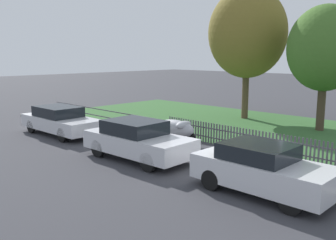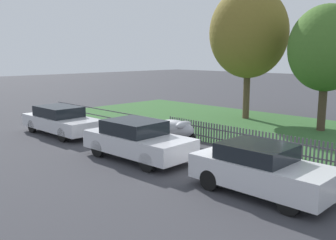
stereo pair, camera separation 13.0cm
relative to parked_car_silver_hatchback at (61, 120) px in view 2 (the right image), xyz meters
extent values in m
plane|color=#38383D|center=(9.46, 1.04, -0.68)|extent=(120.00, 120.00, 0.00)
cube|color=#B2ADA3|center=(9.46, 1.14, -0.62)|extent=(32.41, 0.20, 0.12)
cube|color=#33602D|center=(9.46, 8.23, -0.68)|extent=(32.41, 9.35, 0.01)
cube|color=#4C4C51|center=(9.46, 3.58, -0.44)|extent=(32.41, 0.03, 0.05)
cube|color=#4C4C51|center=(9.46, 3.58, -0.05)|extent=(32.41, 0.03, 0.05)
cube|color=#4C4C51|center=(3.77, 3.56, -0.24)|extent=(0.06, 0.03, 0.89)
cube|color=#4C4C51|center=(3.92, 3.56, -0.24)|extent=(0.06, 0.03, 0.89)
cube|color=#4C4C51|center=(4.06, 3.56, -0.24)|extent=(0.06, 0.03, 0.89)
cube|color=#4C4C51|center=(4.20, 3.56, -0.24)|extent=(0.06, 0.03, 0.89)
cube|color=#4C4C51|center=(4.35, 3.56, -0.24)|extent=(0.06, 0.03, 0.89)
cube|color=#4C4C51|center=(4.49, 3.56, -0.24)|extent=(0.06, 0.03, 0.89)
cube|color=#4C4C51|center=(4.64, 3.56, -0.24)|extent=(0.06, 0.03, 0.89)
cube|color=#4C4C51|center=(4.78, 3.56, -0.24)|extent=(0.06, 0.03, 0.89)
cube|color=#4C4C51|center=(4.92, 3.56, -0.24)|extent=(0.06, 0.03, 0.89)
cube|color=#4C4C51|center=(5.07, 3.56, -0.24)|extent=(0.06, 0.03, 0.89)
cube|color=#4C4C51|center=(5.21, 3.56, -0.24)|extent=(0.06, 0.03, 0.89)
cube|color=#4C4C51|center=(5.36, 3.56, -0.24)|extent=(0.06, 0.03, 0.89)
cube|color=#4C4C51|center=(5.50, 3.56, -0.24)|extent=(0.06, 0.03, 0.89)
cube|color=#4C4C51|center=(5.64, 3.56, -0.24)|extent=(0.06, 0.03, 0.89)
cube|color=#4C4C51|center=(5.79, 3.56, -0.24)|extent=(0.06, 0.03, 0.89)
cube|color=#4C4C51|center=(5.93, 3.56, -0.24)|extent=(0.06, 0.03, 0.89)
cube|color=#4C4C51|center=(6.08, 3.56, -0.24)|extent=(0.06, 0.03, 0.89)
cube|color=#4C4C51|center=(6.22, 3.56, -0.24)|extent=(0.06, 0.03, 0.89)
cube|color=#4C4C51|center=(6.36, 3.56, -0.24)|extent=(0.06, 0.03, 0.89)
cube|color=#4C4C51|center=(6.51, 3.56, -0.24)|extent=(0.06, 0.03, 0.89)
cube|color=#4C4C51|center=(6.65, 3.56, -0.24)|extent=(0.06, 0.03, 0.89)
cube|color=#4C4C51|center=(6.80, 3.56, -0.24)|extent=(0.06, 0.03, 0.89)
cube|color=#4C4C51|center=(6.94, 3.56, -0.24)|extent=(0.06, 0.03, 0.89)
cube|color=#4C4C51|center=(7.08, 3.56, -0.24)|extent=(0.06, 0.03, 0.89)
cube|color=#4C4C51|center=(7.23, 3.56, -0.24)|extent=(0.06, 0.03, 0.89)
cube|color=#4C4C51|center=(7.37, 3.56, -0.24)|extent=(0.06, 0.03, 0.89)
cube|color=#4C4C51|center=(7.52, 3.56, -0.24)|extent=(0.06, 0.03, 0.89)
cube|color=#4C4C51|center=(7.66, 3.56, -0.24)|extent=(0.06, 0.03, 0.89)
cube|color=#4C4C51|center=(7.80, 3.56, -0.24)|extent=(0.06, 0.03, 0.89)
cube|color=#4C4C51|center=(7.95, 3.56, -0.24)|extent=(0.06, 0.03, 0.89)
cube|color=#4C4C51|center=(8.09, 3.56, -0.24)|extent=(0.06, 0.03, 0.89)
cube|color=#4C4C51|center=(8.24, 3.56, -0.24)|extent=(0.06, 0.03, 0.89)
cube|color=#4C4C51|center=(8.38, 3.56, -0.24)|extent=(0.06, 0.03, 0.89)
cube|color=#4C4C51|center=(8.52, 3.56, -0.24)|extent=(0.06, 0.03, 0.89)
cube|color=#4C4C51|center=(8.67, 3.56, -0.24)|extent=(0.06, 0.03, 0.89)
cube|color=#4C4C51|center=(8.81, 3.56, -0.24)|extent=(0.06, 0.03, 0.89)
cube|color=#4C4C51|center=(8.96, 3.56, -0.24)|extent=(0.06, 0.03, 0.89)
cube|color=#4C4C51|center=(9.10, 3.56, -0.24)|extent=(0.06, 0.03, 0.89)
cube|color=#4C4C51|center=(9.24, 3.56, -0.24)|extent=(0.06, 0.03, 0.89)
cube|color=#4C4C51|center=(9.39, 3.56, -0.24)|extent=(0.06, 0.03, 0.89)
cube|color=#4C4C51|center=(9.53, 3.56, -0.24)|extent=(0.06, 0.03, 0.89)
cube|color=#4C4C51|center=(9.68, 3.56, -0.24)|extent=(0.06, 0.03, 0.89)
cube|color=#4C4C51|center=(9.82, 3.56, -0.24)|extent=(0.06, 0.03, 0.89)
cube|color=#4C4C51|center=(9.96, 3.56, -0.24)|extent=(0.06, 0.03, 0.89)
cube|color=#4C4C51|center=(10.11, 3.56, -0.24)|extent=(0.06, 0.03, 0.89)
cube|color=#4C4C51|center=(10.25, 3.56, -0.24)|extent=(0.06, 0.03, 0.89)
cube|color=#4C4C51|center=(10.40, 3.56, -0.24)|extent=(0.06, 0.03, 0.89)
cube|color=#4C4C51|center=(10.54, 3.56, -0.24)|extent=(0.06, 0.03, 0.89)
cube|color=#4C4C51|center=(10.69, 3.56, -0.24)|extent=(0.06, 0.03, 0.89)
cube|color=#4C4C51|center=(10.83, 3.56, -0.24)|extent=(0.06, 0.03, 0.89)
cube|color=#4C4C51|center=(10.97, 3.56, -0.24)|extent=(0.06, 0.03, 0.89)
cube|color=#4C4C51|center=(11.12, 3.56, -0.24)|extent=(0.06, 0.03, 0.89)
cube|color=#4C4C51|center=(11.26, 3.56, -0.24)|extent=(0.06, 0.03, 0.89)
cube|color=#4C4C51|center=(11.41, 3.56, -0.24)|extent=(0.06, 0.03, 0.89)
cube|color=silver|center=(0.06, 0.00, -0.12)|extent=(4.57, 1.81, 0.59)
cube|color=black|center=(-0.17, 0.00, 0.41)|extent=(2.20, 1.60, 0.47)
cylinder|color=black|center=(1.45, 0.82, -0.37)|extent=(0.63, 0.15, 0.63)
cylinder|color=black|center=(1.48, -0.77, -0.37)|extent=(0.63, 0.15, 0.63)
cylinder|color=black|center=(-1.36, 0.78, -0.37)|extent=(0.63, 0.15, 0.63)
cylinder|color=black|center=(-1.34, -0.82, -0.37)|extent=(0.63, 0.15, 0.63)
cube|color=silver|center=(5.87, -0.23, -0.09)|extent=(4.30, 1.93, 0.64)
cube|color=black|center=(5.66, -0.23, 0.48)|extent=(2.09, 1.68, 0.49)
cylinder|color=black|center=(7.16, 0.64, -0.36)|extent=(0.66, 0.16, 0.65)
cylinder|color=black|center=(7.21, -1.01, -0.36)|extent=(0.66, 0.16, 0.65)
cylinder|color=black|center=(4.53, 0.56, -0.36)|extent=(0.66, 0.16, 0.65)
cylinder|color=black|center=(4.58, -1.10, -0.36)|extent=(0.66, 0.16, 0.65)
cube|color=silver|center=(10.85, -0.11, -0.09)|extent=(3.83, 1.70, 0.69)
cube|color=black|center=(10.66, -0.11, 0.47)|extent=(1.84, 1.52, 0.43)
cylinder|color=black|center=(12.03, 0.67, -0.39)|extent=(0.59, 0.14, 0.58)
cylinder|color=black|center=(12.03, -0.87, -0.39)|extent=(0.59, 0.14, 0.58)
cylinder|color=black|center=(9.66, 0.66, -0.39)|extent=(0.59, 0.14, 0.58)
cylinder|color=black|center=(9.67, -0.89, -0.39)|extent=(0.59, 0.14, 0.58)
cylinder|color=black|center=(5.78, 2.62, -0.38)|extent=(0.62, 0.15, 0.62)
cylinder|color=black|center=(4.29, 2.50, -0.38)|extent=(0.62, 0.15, 0.62)
ellipsoid|color=#9EA0A8|center=(5.04, 2.56, -0.06)|extent=(2.02, 0.88, 0.75)
ellipsoid|color=#9EA0A8|center=(5.50, 2.59, 0.14)|extent=(0.52, 0.94, 0.35)
cylinder|color=brown|center=(3.67, 10.05, 1.09)|extent=(0.38, 0.38, 3.55)
ellipsoid|color=olive|center=(3.67, 10.05, 4.29)|extent=(4.49, 4.49, 5.17)
cylinder|color=#473828|center=(8.36, 9.59, 0.77)|extent=(0.39, 0.39, 2.90)
ellipsoid|color=#426B28|center=(8.36, 9.59, 3.36)|extent=(3.62, 3.62, 4.16)
camera|label=1|loc=(15.80, -8.84, 3.06)|focal=40.00mm
camera|label=2|loc=(15.89, -8.75, 3.06)|focal=40.00mm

